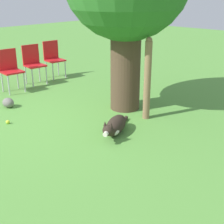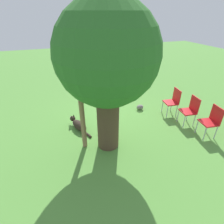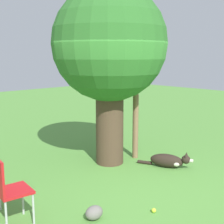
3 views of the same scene
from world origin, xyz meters
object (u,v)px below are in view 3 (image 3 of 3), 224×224
at_px(oak_tree, 110,47).
at_px(dog, 169,161).
at_px(tennis_ball, 154,210).
at_px(fence_post, 135,125).
at_px(red_chair_0, 7,186).

bearing_deg(oak_tree, dog, -57.76).
bearing_deg(dog, tennis_ball, -83.63).
bearing_deg(fence_post, oak_tree, 166.24).
bearing_deg(dog, red_chair_0, -115.95).
bearing_deg(red_chair_0, oak_tree, 25.46).
height_order(fence_post, tennis_ball, fence_post).
bearing_deg(red_chair_0, tennis_ball, -26.63).
relative_size(red_chair_0, tennis_ball, 14.18).
bearing_deg(tennis_ball, red_chair_0, 146.11).
xyz_separation_m(oak_tree, tennis_ball, (-1.02, -2.00, -2.36)).
bearing_deg(fence_post, dog, -88.10).
height_order(oak_tree, fence_post, oak_tree).
relative_size(fence_post, tennis_ball, 21.69).
distance_m(dog, fence_post, 1.08).
relative_size(dog, tennis_ball, 15.81).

